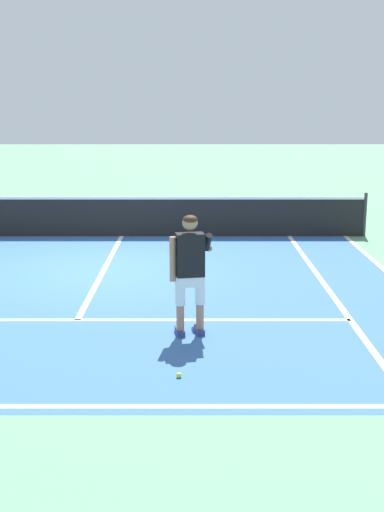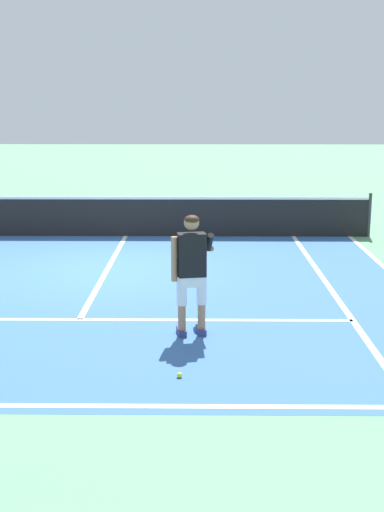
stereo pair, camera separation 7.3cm
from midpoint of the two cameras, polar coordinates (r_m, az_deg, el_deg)
ground_plane at (r=13.00m, az=-7.64°, el=-1.20°), size 80.00×80.00×0.00m
court_inner_surface at (r=11.76m, az=-8.48°, el=-2.76°), size 10.98×9.69×0.00m
line_baseline at (r=7.48m, az=-13.83°, el=-12.50°), size 10.98×0.10×0.01m
line_service at (r=10.10m, az=-9.94°, el=-5.46°), size 8.23×0.10×0.01m
line_centre_service at (r=13.14m, az=-7.55°, el=-1.03°), size 0.10×6.40×0.01m
line_singles_right at (r=11.86m, az=11.61°, el=-2.74°), size 0.10×9.29×0.01m
tennis_net at (r=16.15m, az=-6.12°, el=3.45°), size 11.96×0.08×1.07m
tennis_player at (r=9.08m, az=-0.22°, el=-0.91°), size 0.59×1.19×1.71m
tennis_ball_near_feet at (r=7.95m, az=-1.25°, el=-10.27°), size 0.07×0.07×0.07m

